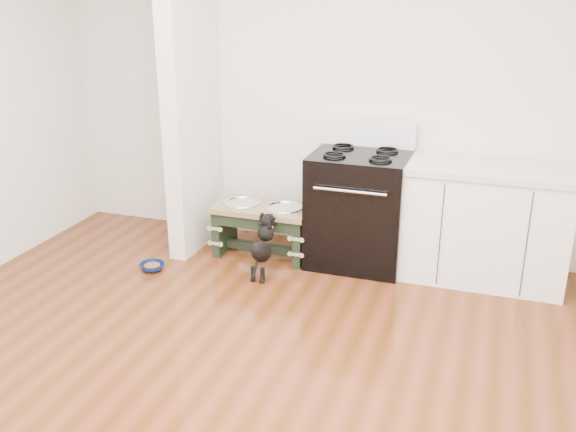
% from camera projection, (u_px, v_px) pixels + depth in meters
% --- Properties ---
extents(ground, '(5.00, 5.00, 0.00)m').
position_uv_depth(ground, '(223.00, 409.00, 3.50)').
color(ground, '#4B270D').
rests_on(ground, ground).
extents(room_shell, '(5.00, 5.00, 5.00)m').
position_uv_depth(room_shell, '(210.00, 115.00, 2.93)').
color(room_shell, silver).
rests_on(room_shell, ground).
extents(partition_wall, '(0.15, 0.80, 2.70)m').
position_uv_depth(partition_wall, '(191.00, 90.00, 5.25)').
color(partition_wall, silver).
rests_on(partition_wall, ground).
extents(oven_range, '(0.76, 0.69, 1.14)m').
position_uv_depth(oven_range, '(359.00, 207.00, 5.17)').
color(oven_range, black).
rests_on(oven_range, ground).
extents(cabinet_run, '(1.24, 0.64, 0.91)m').
position_uv_depth(cabinet_run, '(485.00, 223.00, 4.90)').
color(cabinet_run, white).
rests_on(cabinet_run, ground).
extents(dog_feeder, '(0.81, 0.43, 0.46)m').
position_uv_depth(dog_feeder, '(263.00, 220.00, 5.35)').
color(dog_feeder, black).
rests_on(dog_feeder, ground).
extents(puppy, '(0.14, 0.41, 0.49)m').
position_uv_depth(puppy, '(263.00, 244.00, 4.99)').
color(puppy, black).
rests_on(puppy, ground).
extents(floor_bowl, '(0.20, 0.20, 0.06)m').
position_uv_depth(floor_bowl, '(152.00, 267.00, 5.16)').
color(floor_bowl, '#0B1A4F').
rests_on(floor_bowl, ground).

